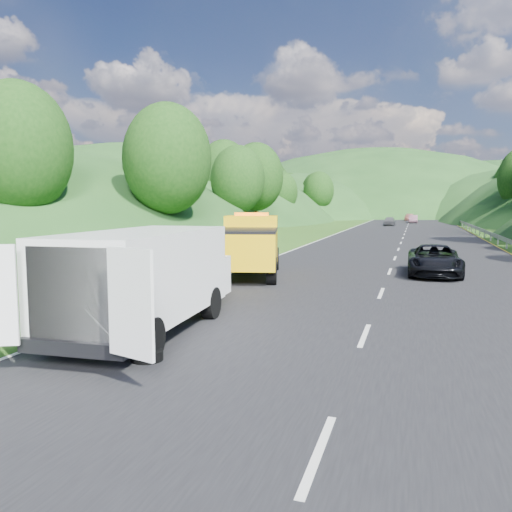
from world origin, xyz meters
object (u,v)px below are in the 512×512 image
(white_van, at_px, (147,276))
(spare_tire, at_px, (147,361))
(suitcase, at_px, (149,295))
(woman, at_px, (145,304))
(tow_truck, at_px, (250,246))
(child, at_px, (213,303))
(worker, at_px, (125,349))
(passing_suv, at_px, (434,275))

(white_van, height_order, spare_tire, white_van)
(suitcase, relative_size, spare_tire, 0.84)
(woman, bearing_deg, tow_truck, -23.09)
(tow_truck, height_order, woman, tow_truck)
(suitcase, bearing_deg, child, 19.70)
(tow_truck, xyz_separation_m, child, (0.73, -5.95, -1.36))
(white_van, bearing_deg, child, 85.60)
(child, relative_size, suitcase, 2.02)
(child, bearing_deg, worker, -56.51)
(tow_truck, height_order, worker, tow_truck)
(child, bearing_deg, tow_truck, 128.58)
(tow_truck, distance_m, woman, 7.11)
(white_van, bearing_deg, tow_truck, 90.23)
(child, height_order, spare_tire, child)
(white_van, distance_m, child, 4.26)
(child, xyz_separation_m, spare_tire, (1.06, -6.01, 0.00))
(worker, distance_m, suitcase, 5.20)
(white_van, height_order, passing_suv, white_van)
(spare_tire, height_order, passing_suv, passing_suv)
(tow_truck, bearing_deg, worker, -99.54)
(passing_suv, bearing_deg, worker, -116.84)
(passing_suv, bearing_deg, suitcase, -134.66)
(woman, xyz_separation_m, suitcase, (-0.00, 0.23, 0.28))
(child, distance_m, passing_suv, 11.18)
(tow_truck, xyz_separation_m, passing_suv, (7.76, 2.75, -1.36))
(white_van, height_order, woman, white_van)
(tow_truck, relative_size, white_van, 0.94)
(suitcase, distance_m, spare_tire, 6.11)
(suitcase, bearing_deg, worker, -65.89)
(worker, xyz_separation_m, spare_tire, (0.89, -0.58, 0.00))
(woman, bearing_deg, child, -77.58)
(woman, distance_m, passing_suv, 13.16)
(child, bearing_deg, white_van, -59.17)
(white_van, distance_m, suitcase, 3.99)
(tow_truck, xyz_separation_m, spare_tire, (1.79, -11.95, -1.36))
(suitcase, bearing_deg, tow_truck, 79.66)
(child, height_order, suitcase, child)
(passing_suv, bearing_deg, spare_tire, -113.06)
(woman, height_order, suitcase, woman)
(spare_tire, bearing_deg, white_van, 119.30)
(worker, bearing_deg, white_van, 109.41)
(child, bearing_deg, suitcase, -128.71)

